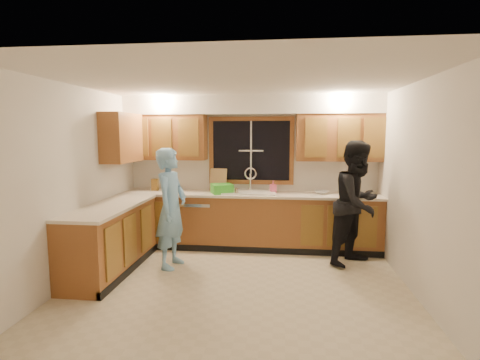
% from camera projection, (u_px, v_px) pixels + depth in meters
% --- Properties ---
extents(floor, '(4.20, 4.20, 0.00)m').
position_uv_depth(floor, '(238.00, 286.00, 4.67)').
color(floor, beige).
rests_on(floor, ground).
extents(ceiling, '(4.20, 4.20, 0.00)m').
position_uv_depth(ceiling, '(237.00, 81.00, 4.36)').
color(ceiling, white).
extents(wall_back, '(4.20, 0.00, 4.20)m').
position_uv_depth(wall_back, '(251.00, 171.00, 6.39)').
color(wall_back, silver).
rests_on(wall_back, ground).
extents(wall_left, '(0.00, 3.80, 3.80)m').
position_uv_depth(wall_left, '(74.00, 184.00, 4.75)').
color(wall_left, silver).
rests_on(wall_left, ground).
extents(wall_right, '(0.00, 3.80, 3.80)m').
position_uv_depth(wall_right, '(420.00, 190.00, 4.27)').
color(wall_right, silver).
rests_on(wall_right, ground).
extents(base_cabinets_back, '(4.20, 0.60, 0.88)m').
position_uv_depth(base_cabinets_back, '(249.00, 222.00, 6.19)').
color(base_cabinets_back, brown).
rests_on(base_cabinets_back, ground).
extents(base_cabinets_left, '(0.60, 1.90, 0.88)m').
position_uv_depth(base_cabinets_left, '(111.00, 239.00, 5.16)').
color(base_cabinets_left, brown).
rests_on(base_cabinets_left, ground).
extents(countertop_back, '(4.20, 0.63, 0.04)m').
position_uv_depth(countertop_back, '(249.00, 194.00, 6.12)').
color(countertop_back, beige).
rests_on(countertop_back, base_cabinets_back).
extents(countertop_left, '(0.63, 1.90, 0.04)m').
position_uv_depth(countertop_left, '(111.00, 207.00, 5.10)').
color(countertop_left, beige).
rests_on(countertop_left, base_cabinets_left).
extents(upper_cabinets_left, '(1.35, 0.33, 0.75)m').
position_uv_depth(upper_cabinets_left, '(166.00, 137.00, 6.31)').
color(upper_cabinets_left, brown).
rests_on(upper_cabinets_left, wall_back).
extents(upper_cabinets_right, '(1.35, 0.33, 0.75)m').
position_uv_depth(upper_cabinets_right, '(339.00, 138.00, 5.99)').
color(upper_cabinets_right, brown).
rests_on(upper_cabinets_right, wall_back).
extents(upper_cabinets_return, '(0.33, 0.90, 0.75)m').
position_uv_depth(upper_cabinets_return, '(122.00, 138.00, 5.77)').
color(upper_cabinets_return, brown).
rests_on(upper_cabinets_return, wall_left).
extents(soffit, '(4.20, 0.35, 0.30)m').
position_uv_depth(soffit, '(250.00, 105.00, 6.08)').
color(soffit, white).
rests_on(soffit, wall_back).
extents(window_frame, '(1.44, 0.03, 1.14)m').
position_uv_depth(window_frame, '(251.00, 151.00, 6.33)').
color(window_frame, black).
rests_on(window_frame, wall_back).
extents(sink, '(0.86, 0.52, 0.57)m').
position_uv_depth(sink, '(249.00, 196.00, 6.14)').
color(sink, white).
rests_on(sink, countertop_back).
extents(dishwasher, '(0.60, 0.56, 0.82)m').
position_uv_depth(dishwasher, '(199.00, 222.00, 6.28)').
color(dishwasher, silver).
rests_on(dishwasher, floor).
extents(stove, '(0.58, 0.75, 0.90)m').
position_uv_depth(stove, '(90.00, 251.00, 4.60)').
color(stove, silver).
rests_on(stove, floor).
extents(man, '(0.48, 0.67, 1.69)m').
position_uv_depth(man, '(171.00, 208.00, 5.27)').
color(man, '#75ADDD').
rests_on(man, floor).
extents(woman, '(1.09, 1.10, 1.79)m').
position_uv_depth(woman, '(358.00, 203.00, 5.37)').
color(woman, black).
rests_on(woman, floor).
extents(knife_block, '(0.11, 0.10, 0.20)m').
position_uv_depth(knife_block, '(155.00, 185.00, 6.40)').
color(knife_block, olive).
rests_on(knife_block, countertop_back).
extents(cutting_board, '(0.30, 0.13, 0.38)m').
position_uv_depth(cutting_board, '(218.00, 180.00, 6.33)').
color(cutting_board, tan).
rests_on(cutting_board, countertop_back).
extents(dish_crate, '(0.42, 0.41, 0.15)m').
position_uv_depth(dish_crate, '(222.00, 189.00, 6.10)').
color(dish_crate, green).
rests_on(dish_crate, countertop_back).
extents(soap_bottle, '(0.12, 0.12, 0.20)m').
position_uv_depth(soap_bottle, '(273.00, 187.00, 6.13)').
color(soap_bottle, '#D95278').
rests_on(soap_bottle, countertop_back).
extents(bowl, '(0.28, 0.28, 0.05)m').
position_uv_depth(bowl, '(321.00, 192.00, 6.04)').
color(bowl, silver).
rests_on(bowl, countertop_back).
extents(can_left, '(0.07, 0.07, 0.11)m').
position_uv_depth(can_left, '(232.00, 191.00, 6.03)').
color(can_left, '#BBAC90').
rests_on(can_left, countertop_back).
extents(can_right, '(0.07, 0.07, 0.11)m').
position_uv_depth(can_right, '(236.00, 191.00, 5.95)').
color(can_right, '#BBAC90').
rests_on(can_right, countertop_back).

